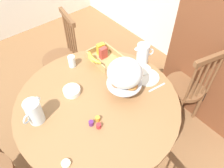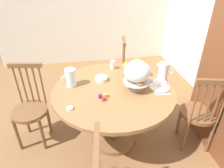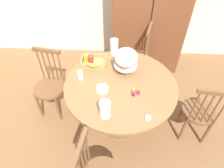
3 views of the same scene
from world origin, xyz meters
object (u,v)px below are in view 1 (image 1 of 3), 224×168
at_px(cereal_bowl, 72,91).
at_px(orange_juice_pitcher, 35,113).
at_px(drinking_glass, 72,61).
at_px(butter_dish, 66,164).
at_px(pastry_stand_with_dome, 125,74).
at_px(china_plate_small, 143,69).
at_px(cereal_basket, 103,57).
at_px(china_plate_large, 147,77).
at_px(windsor_chair_facing_door, 186,88).
at_px(windsor_chair_far_side, 62,59).
at_px(milk_pitcher, 143,55).
at_px(dining_table, 99,115).

bearing_deg(cereal_bowl, orange_juice_pitcher, -80.00).
bearing_deg(drinking_glass, butter_dish, -35.23).
relative_size(pastry_stand_with_dome, drinking_glass, 3.13).
bearing_deg(china_plate_small, cereal_basket, -151.63).
xyz_separation_m(china_plate_large, cereal_bowl, (-0.27, -0.59, 0.02)).
bearing_deg(cereal_basket, china_plate_large, 19.40).
xyz_separation_m(windsor_chair_facing_door, orange_juice_pitcher, (-0.39, -1.37, 0.38)).
distance_m(windsor_chair_far_side, butter_dish, 1.41).
bearing_deg(milk_pitcher, pastry_stand_with_dome, -66.84).
bearing_deg(china_plate_small, cereal_bowl, -106.23).
bearing_deg(windsor_chair_far_side, windsor_chair_facing_door, 31.97).
bearing_deg(windsor_chair_far_side, cereal_bowl, -21.71).
relative_size(dining_table, china_plate_small, 8.71).
bearing_deg(orange_juice_pitcher, windsor_chair_facing_door, 74.13).
bearing_deg(china_plate_small, drinking_glass, -135.29).
relative_size(milk_pitcher, china_plate_large, 0.94).
height_order(china_plate_small, cereal_bowl, cereal_bowl).
height_order(windsor_chair_far_side, orange_juice_pitcher, windsor_chair_far_side).
bearing_deg(china_plate_small, orange_juice_pitcher, -97.26).
distance_m(dining_table, windsor_chair_far_side, 0.96).
distance_m(cereal_basket, china_plate_large, 0.45).
relative_size(milk_pitcher, china_plate_small, 1.38).
xyz_separation_m(windsor_chair_far_side, cereal_basket, (0.57, 0.15, 0.33)).
bearing_deg(dining_table, cereal_basket, 136.78).
xyz_separation_m(pastry_stand_with_dome, cereal_bowl, (-0.26, -0.34, -0.18)).
height_order(china_plate_large, drinking_glass, drinking_glass).
bearing_deg(orange_juice_pitcher, china_plate_small, 82.74).
relative_size(windsor_chair_far_side, china_plate_large, 4.43).
height_order(windsor_chair_far_side, cereal_bowl, windsor_chair_far_side).
bearing_deg(milk_pitcher, orange_juice_pitcher, -92.41).
bearing_deg(orange_juice_pitcher, drinking_glass, 122.59).
bearing_deg(dining_table, milk_pitcher, 99.73).
height_order(windsor_chair_facing_door, china_plate_small, windsor_chair_facing_door).
height_order(pastry_stand_with_dome, cereal_bowl, pastry_stand_with_dome).
relative_size(orange_juice_pitcher, china_plate_large, 0.90).
distance_m(cereal_bowl, drinking_glass, 0.33).
bearing_deg(china_plate_large, china_plate_small, 157.29).
distance_m(cereal_bowl, butter_dish, 0.60).
relative_size(cereal_bowl, drinking_glass, 1.27).
bearing_deg(windsor_chair_far_side, pastry_stand_with_dome, 2.67).
relative_size(dining_table, pastry_stand_with_dome, 3.80).
distance_m(windsor_chair_far_side, pastry_stand_with_dome, 1.10).
distance_m(milk_pitcher, cereal_basket, 0.36).
xyz_separation_m(dining_table, drinking_glass, (-0.48, 0.07, 0.25)).
bearing_deg(butter_dish, china_plate_large, 102.91).
xyz_separation_m(windsor_chair_far_side, china_plate_large, (1.00, 0.30, 0.29)).
distance_m(milk_pitcher, drinking_glass, 0.64).
bearing_deg(drinking_glass, cereal_basket, 66.81).
distance_m(dining_table, china_plate_small, 0.56).
height_order(windsor_chair_facing_door, orange_juice_pitcher, windsor_chair_facing_door).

